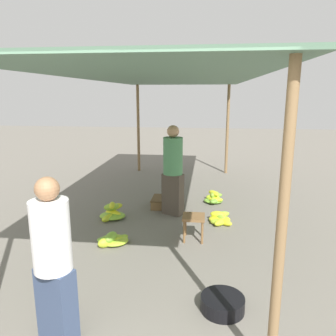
{
  "coord_description": "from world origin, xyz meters",
  "views": [
    {
      "loc": [
        0.72,
        -2.0,
        2.23
      ],
      "look_at": [
        0.0,
        3.94,
        0.87
      ],
      "focal_mm": 35.0,
      "sensor_mm": 36.0,
      "label": 1
    }
  ],
  "objects_px": {
    "basin_black": "(222,304)",
    "banana_pile_right_0": "(220,219)",
    "banana_pile_right_1": "(214,198)",
    "crate_near": "(165,202)",
    "banana_pile_left_0": "(112,240)",
    "vendor_foreground": "(53,260)",
    "stool": "(194,220)",
    "shopper_walking_mid": "(173,169)",
    "banana_pile_left_1": "(112,213)"
  },
  "relations": [
    {
      "from": "basin_black",
      "to": "crate_near",
      "type": "distance_m",
      "value": 3.3
    },
    {
      "from": "banana_pile_left_0",
      "to": "vendor_foreground",
      "type": "bearing_deg",
      "value": -87.49
    },
    {
      "from": "basin_black",
      "to": "shopper_walking_mid",
      "type": "bearing_deg",
      "value": 106.52
    },
    {
      "from": "banana_pile_right_1",
      "to": "shopper_walking_mid",
      "type": "relative_size",
      "value": 0.33
    },
    {
      "from": "banana_pile_left_1",
      "to": "banana_pile_right_0",
      "type": "distance_m",
      "value": 1.96
    },
    {
      "from": "banana_pile_right_0",
      "to": "banana_pile_right_1",
      "type": "relative_size",
      "value": 0.96
    },
    {
      "from": "banana_pile_right_0",
      "to": "banana_pile_right_1",
      "type": "height_order",
      "value": "banana_pile_right_1"
    },
    {
      "from": "vendor_foreground",
      "to": "banana_pile_right_0",
      "type": "xyz_separation_m",
      "value": [
        1.57,
        3.06,
        -0.74
      ]
    },
    {
      "from": "vendor_foreground",
      "to": "banana_pile_right_0",
      "type": "distance_m",
      "value": 3.52
    },
    {
      "from": "vendor_foreground",
      "to": "banana_pile_left_0",
      "type": "height_order",
      "value": "vendor_foreground"
    },
    {
      "from": "stool",
      "to": "banana_pile_left_0",
      "type": "bearing_deg",
      "value": -166.24
    },
    {
      "from": "basin_black",
      "to": "shopper_walking_mid",
      "type": "xyz_separation_m",
      "value": [
        -0.82,
        2.76,
        0.8
      ]
    },
    {
      "from": "banana_pile_left_1",
      "to": "banana_pile_right_1",
      "type": "bearing_deg",
      "value": 30.6
    },
    {
      "from": "banana_pile_left_1",
      "to": "banana_pile_right_1",
      "type": "height_order",
      "value": "banana_pile_left_1"
    },
    {
      "from": "vendor_foreground",
      "to": "banana_pile_left_0",
      "type": "xyz_separation_m",
      "value": [
        -0.09,
        2.0,
        -0.75
      ]
    },
    {
      "from": "basin_black",
      "to": "banana_pile_right_0",
      "type": "bearing_deg",
      "value": 88.54
    },
    {
      "from": "vendor_foreground",
      "to": "shopper_walking_mid",
      "type": "relative_size",
      "value": 0.93
    },
    {
      "from": "basin_black",
      "to": "banana_pile_right_1",
      "type": "height_order",
      "value": "banana_pile_right_1"
    },
    {
      "from": "vendor_foreground",
      "to": "stool",
      "type": "relative_size",
      "value": 3.97
    },
    {
      "from": "basin_black",
      "to": "crate_near",
      "type": "height_order",
      "value": "crate_near"
    },
    {
      "from": "banana_pile_left_1",
      "to": "crate_near",
      "type": "distance_m",
      "value": 1.15
    },
    {
      "from": "banana_pile_right_1",
      "to": "basin_black",
      "type": "bearing_deg",
      "value": -89.46
    },
    {
      "from": "banana_pile_right_0",
      "to": "crate_near",
      "type": "xyz_separation_m",
      "value": [
        -1.07,
        0.71,
        0.02
      ]
    },
    {
      "from": "banana_pile_right_0",
      "to": "shopper_walking_mid",
      "type": "xyz_separation_m",
      "value": [
        -0.88,
        0.32,
        0.8
      ]
    },
    {
      "from": "banana_pile_left_1",
      "to": "vendor_foreground",
      "type": "bearing_deg",
      "value": -82.76
    },
    {
      "from": "stool",
      "to": "banana_pile_right_0",
      "type": "xyz_separation_m",
      "value": [
        0.44,
        0.76,
        -0.25
      ]
    },
    {
      "from": "stool",
      "to": "vendor_foreground",
      "type": "bearing_deg",
      "value": -116.19
    },
    {
      "from": "banana_pile_right_0",
      "to": "shopper_walking_mid",
      "type": "relative_size",
      "value": 0.32
    },
    {
      "from": "vendor_foreground",
      "to": "crate_near",
      "type": "bearing_deg",
      "value": 82.43
    },
    {
      "from": "vendor_foreground",
      "to": "stool",
      "type": "bearing_deg",
      "value": 63.81
    },
    {
      "from": "banana_pile_left_0",
      "to": "shopper_walking_mid",
      "type": "bearing_deg",
      "value": 60.49
    },
    {
      "from": "banana_pile_left_0",
      "to": "banana_pile_right_1",
      "type": "height_order",
      "value": "banana_pile_right_1"
    },
    {
      "from": "basin_black",
      "to": "banana_pile_left_0",
      "type": "distance_m",
      "value": 2.12
    },
    {
      "from": "stool",
      "to": "banana_pile_left_1",
      "type": "relative_size",
      "value": 0.75
    },
    {
      "from": "banana_pile_right_1",
      "to": "shopper_walking_mid",
      "type": "bearing_deg",
      "value": -136.67
    },
    {
      "from": "stool",
      "to": "shopper_walking_mid",
      "type": "height_order",
      "value": "shopper_walking_mid"
    },
    {
      "from": "basin_black",
      "to": "crate_near",
      "type": "xyz_separation_m",
      "value": [
        -1.01,
        3.14,
        0.02
      ]
    },
    {
      "from": "basin_black",
      "to": "banana_pile_right_0",
      "type": "xyz_separation_m",
      "value": [
        0.06,
        2.44,
        -0.01
      ]
    },
    {
      "from": "banana_pile_left_0",
      "to": "banana_pile_right_1",
      "type": "xyz_separation_m",
      "value": [
        1.57,
        2.12,
        0.03
      ]
    },
    {
      "from": "basin_black",
      "to": "banana_pile_left_0",
      "type": "relative_size",
      "value": 0.93
    },
    {
      "from": "basin_black",
      "to": "crate_near",
      "type": "relative_size",
      "value": 0.87
    },
    {
      "from": "vendor_foreground",
      "to": "crate_near",
      "type": "relative_size",
      "value": 2.95
    },
    {
      "from": "stool",
      "to": "banana_pile_left_1",
      "type": "xyz_separation_m",
      "value": [
        -1.52,
        0.72,
        -0.21
      ]
    },
    {
      "from": "vendor_foreground",
      "to": "banana_pile_right_0",
      "type": "bearing_deg",
      "value": 62.75
    },
    {
      "from": "basin_black",
      "to": "banana_pile_right_1",
      "type": "xyz_separation_m",
      "value": [
        -0.03,
        3.51,
        0.02
      ]
    },
    {
      "from": "banana_pile_left_0",
      "to": "banana_pile_right_0",
      "type": "relative_size",
      "value": 0.94
    },
    {
      "from": "stool",
      "to": "banana_pile_right_0",
      "type": "height_order",
      "value": "stool"
    },
    {
      "from": "stool",
      "to": "banana_pile_right_1",
      "type": "xyz_separation_m",
      "value": [
        0.35,
        1.82,
        -0.22
      ]
    },
    {
      "from": "vendor_foreground",
      "to": "banana_pile_left_1",
      "type": "distance_m",
      "value": 3.13
    },
    {
      "from": "banana_pile_left_0",
      "to": "banana_pile_left_1",
      "type": "distance_m",
      "value": 1.06
    }
  ]
}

